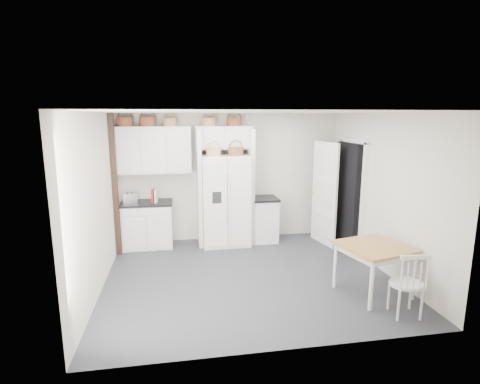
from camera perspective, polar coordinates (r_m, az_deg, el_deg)
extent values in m
plane|color=#32333C|center=(6.22, 1.25, -12.63)|extent=(4.50, 4.50, 0.00)
plane|color=white|center=(5.68, 1.37, 12.09)|extent=(4.50, 4.50, 0.00)
plane|color=beige|center=(7.75, -1.49, 2.27)|extent=(4.50, 0.00, 4.50)
plane|color=beige|center=(5.83, -20.98, -1.57)|extent=(0.00, 4.00, 4.00)
plane|color=beige|center=(6.61, 20.84, -0.09)|extent=(0.00, 4.00, 4.00)
cube|color=white|center=(7.46, -2.23, -1.23)|extent=(0.93, 0.75, 1.80)
cube|color=silver|center=(7.59, -13.86, -4.96)|extent=(0.94, 0.59, 0.87)
cube|color=silver|center=(7.77, 3.66, -4.27)|extent=(0.49, 0.59, 0.87)
cube|color=olive|center=(5.85, 19.63, -11.05)|extent=(1.06, 1.06, 0.73)
cube|color=silver|center=(5.38, 24.00, -12.67)|extent=(0.46, 0.43, 0.86)
cube|color=black|center=(7.48, -14.03, -1.63)|extent=(0.98, 0.63, 0.04)
cube|color=black|center=(7.66, 3.70, -0.99)|extent=(0.53, 0.63, 0.04)
cube|color=silver|center=(7.49, -16.45, -0.87)|extent=(0.30, 0.21, 0.19)
cube|color=maroon|center=(7.36, -13.09, -0.59)|extent=(0.07, 0.18, 0.26)
cube|color=beige|center=(7.36, -12.66, -0.61)|extent=(0.07, 0.17, 0.25)
cylinder|color=#52311C|center=(7.46, -17.11, 10.18)|extent=(0.30, 0.30, 0.17)
cylinder|color=#52311C|center=(7.42, -13.90, 10.38)|extent=(0.30, 0.30, 0.18)
cylinder|color=#A16F3E|center=(7.40, -10.66, 10.41)|extent=(0.26, 0.26, 0.15)
cylinder|color=#A16F3E|center=(7.43, -4.77, 10.59)|extent=(0.28, 0.28, 0.16)
cylinder|color=#52311C|center=(7.49, -0.88, 10.67)|extent=(0.29, 0.29, 0.17)
cylinder|color=#A16F3E|center=(7.18, -4.03, 6.12)|extent=(0.28, 0.28, 0.15)
cylinder|color=#52311C|center=(7.23, -0.67, 6.22)|extent=(0.29, 0.29, 0.16)
cube|color=silver|center=(7.44, -12.91, 6.26)|extent=(1.40, 0.34, 0.90)
cube|color=silver|center=(7.47, -2.49, 8.29)|extent=(1.12, 0.34, 0.45)
cube|color=silver|center=(7.42, -6.21, 0.61)|extent=(0.08, 0.60, 2.30)
cube|color=silver|center=(7.54, 1.54, 0.86)|extent=(0.08, 0.60, 2.30)
cube|color=black|center=(7.12, -18.53, 0.86)|extent=(0.09, 0.09, 2.60)
cube|color=black|center=(7.48, 16.26, -0.66)|extent=(0.18, 0.85, 2.05)
cube|color=white|center=(7.63, 12.74, -0.25)|extent=(0.21, 0.79, 2.05)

